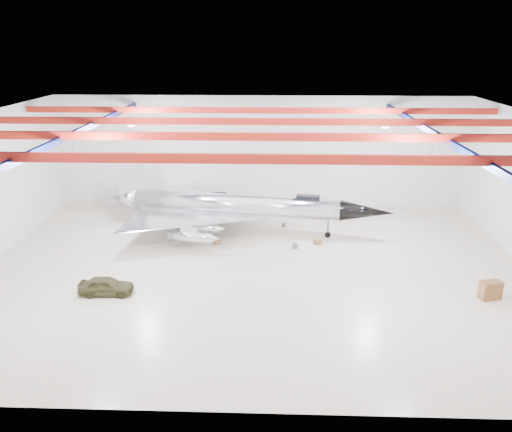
{
  "coord_description": "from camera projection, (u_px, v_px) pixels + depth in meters",
  "views": [
    {
      "loc": [
        1.27,
        -33.31,
        16.0
      ],
      "look_at": [
        0.04,
        2.0,
        3.47
      ],
      "focal_mm": 35.0,
      "sensor_mm": 36.0,
      "label": 1
    }
  ],
  "objects": [
    {
      "name": "toolbox_red",
      "position": [
        215.0,
        228.0,
        44.42
      ],
      "size": [
        0.47,
        0.39,
        0.31
      ],
      "primitive_type": "cube",
      "rotation": [
        0.0,
        0.0,
        -0.09
      ],
      "color": "#9A270F",
      "rests_on": "floor"
    },
    {
      "name": "parts_bin",
      "position": [
        318.0,
        242.0,
        41.25
      ],
      "size": [
        0.72,
        0.63,
        0.43
      ],
      "primitive_type": "cube",
      "rotation": [
        0.0,
        0.0,
        0.24
      ],
      "color": "olive",
      "rests_on": "floor"
    },
    {
      "name": "wall_back",
      "position": [
        260.0,
        153.0,
        49.06
      ],
      "size": [
        40.0,
        0.0,
        40.0
      ],
      "primitive_type": "plane",
      "rotation": [
        1.57,
        0.0,
        0.0
      ],
      "color": "silver",
      "rests_on": "floor"
    },
    {
      "name": "floor",
      "position": [
        255.0,
        269.0,
        36.77
      ],
      "size": [
        40.0,
        40.0,
        0.0
      ],
      "primitive_type": "plane",
      "color": "beige",
      "rests_on": "ground"
    },
    {
      "name": "crate_ply",
      "position": [
        218.0,
        243.0,
        41.14
      ],
      "size": [
        0.58,
        0.54,
        0.33
      ],
      "primitive_type": "cube",
      "rotation": [
        0.0,
        0.0,
        0.42
      ],
      "color": "olive",
      "rests_on": "floor"
    },
    {
      "name": "ceiling_structure",
      "position": [
        254.0,
        130.0,
        33.32
      ],
      "size": [
        39.5,
        29.5,
        1.08
      ],
      "color": "maroon",
      "rests_on": "ceiling"
    },
    {
      "name": "crate_small",
      "position": [
        188.0,
        239.0,
        42.08
      ],
      "size": [
        0.43,
        0.39,
        0.24
      ],
      "primitive_type": "cube",
      "rotation": [
        0.0,
        0.0,
        0.38
      ],
      "color": "#59595B",
      "rests_on": "floor"
    },
    {
      "name": "jet_aircraft",
      "position": [
        235.0,
        207.0,
        43.28
      ],
      "size": [
        25.04,
        16.16,
        6.84
      ],
      "rotation": [
        0.0,
        0.0,
        -0.14
      ],
      "color": "silver",
      "rests_on": "floor"
    },
    {
      "name": "ceiling",
      "position": [
        254.0,
        119.0,
        33.09
      ],
      "size": [
        40.0,
        40.0,
        0.0
      ],
      "primitive_type": "plane",
      "rotation": [
        3.14,
        0.0,
        0.0
      ],
      "color": "#0A0F38",
      "rests_on": "wall_back"
    },
    {
      "name": "spares_box",
      "position": [
        284.0,
        225.0,
        45.1
      ],
      "size": [
        0.45,
        0.45,
        0.35
      ],
      "primitive_type": "cylinder",
      "rotation": [
        0.0,
        0.0,
        0.16
      ],
      "color": "#59595B",
      "rests_on": "floor"
    },
    {
      "name": "engine_drum",
      "position": [
        295.0,
        246.0,
        40.4
      ],
      "size": [
        0.46,
        0.46,
        0.41
      ],
      "primitive_type": "cylinder",
      "rotation": [
        0.0,
        0.0,
        0.02
      ],
      "color": "#59595B",
      "rests_on": "floor"
    },
    {
      "name": "desk",
      "position": [
        490.0,
        290.0,
        32.4
      ],
      "size": [
        1.5,
        1.0,
        1.26
      ],
      "primitive_type": "cube",
      "rotation": [
        0.0,
        0.0,
        0.24
      ],
      "color": "brown",
      "rests_on": "floor"
    },
    {
      "name": "jeep",
      "position": [
        106.0,
        286.0,
        33.0
      ],
      "size": [
        3.62,
        1.55,
        1.22
      ],
      "primitive_type": "imported",
      "rotation": [
        0.0,
        0.0,
        1.6
      ],
      "color": "#3A361D",
      "rests_on": "floor"
    }
  ]
}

